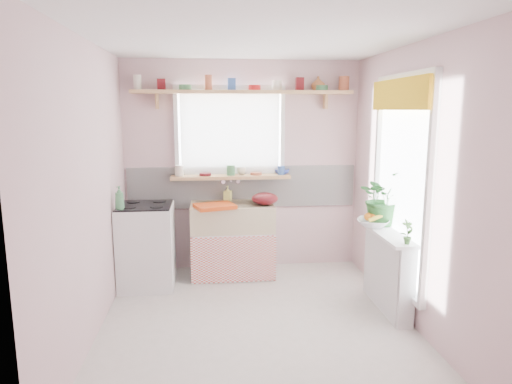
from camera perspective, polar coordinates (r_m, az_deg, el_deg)
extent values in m
plane|color=silver|center=(4.32, 0.09, -16.17)|extent=(3.20, 3.20, 0.00)
plane|color=white|center=(3.91, 0.10, 18.74)|extent=(3.20, 3.20, 0.00)
plane|color=beige|center=(5.50, -1.68, 3.24)|extent=(2.80, 0.00, 2.80)
plane|color=beige|center=(2.38, 4.22, -6.20)|extent=(2.80, 0.00, 2.80)
plane|color=beige|center=(4.03, -20.12, 0.01)|extent=(0.00, 3.20, 3.20)
plane|color=beige|center=(4.30, 18.97, 0.70)|extent=(0.00, 3.20, 3.20)
cube|color=white|center=(5.53, -1.65, 0.64)|extent=(2.74, 0.03, 0.50)
cube|color=pink|center=(5.56, -1.64, -1.39)|extent=(2.74, 0.02, 0.12)
cube|color=white|center=(5.45, -3.28, 7.38)|extent=(1.20, 0.01, 1.00)
cube|color=white|center=(5.39, -3.24, 7.35)|extent=(1.15, 0.02, 0.95)
cube|color=white|center=(4.48, 17.84, 1.13)|extent=(0.01, 1.10, 1.90)
cube|color=gold|center=(4.40, 17.40, 11.59)|extent=(0.03, 1.20, 0.28)
cube|color=white|center=(5.41, -2.98, -7.48)|extent=(0.85, 0.55, 0.55)
cube|color=#D94A3F|center=(5.15, -2.81, -8.43)|extent=(0.95, 0.02, 0.53)
cube|color=beige|center=(5.30, -3.02, -3.10)|extent=(0.95, 0.55, 0.30)
cylinder|color=silver|center=(5.47, -3.20, 1.59)|extent=(0.03, 0.22, 0.03)
cube|color=white|center=(5.16, -13.51, -6.62)|extent=(0.58, 0.58, 0.90)
cube|color=black|center=(5.05, -13.72, -1.67)|extent=(0.56, 0.56, 0.02)
cylinder|color=black|center=(4.93, -15.55, -1.85)|extent=(0.14, 0.14, 0.01)
cylinder|color=black|center=(4.89, -12.32, -1.81)|extent=(0.14, 0.14, 0.01)
cylinder|color=black|center=(5.20, -15.05, -1.21)|extent=(0.14, 0.14, 0.01)
cylinder|color=black|center=(5.17, -11.99, -1.16)|extent=(0.14, 0.14, 0.01)
cube|color=white|center=(4.66, 16.16, -9.57)|extent=(0.15, 0.90, 0.75)
cube|color=white|center=(4.53, 16.05, -5.01)|extent=(0.22, 0.95, 0.03)
cube|color=tan|center=(5.39, -3.16, 1.90)|extent=(1.40, 0.22, 0.04)
cube|color=tan|center=(5.34, -1.62, 12.38)|extent=(2.52, 0.24, 0.04)
cylinder|color=silver|center=(5.38, -14.59, 12.89)|extent=(0.11, 0.11, 0.12)
cylinder|color=#590F14|center=(5.35, -11.74, 13.02)|extent=(0.11, 0.11, 0.12)
cylinder|color=#3F7F4C|center=(5.33, -8.85, 12.80)|extent=(0.11, 0.11, 0.06)
cylinder|color=#A55133|center=(5.32, -5.96, 13.19)|extent=(0.11, 0.11, 0.12)
cylinder|color=#3359A5|center=(5.33, -3.06, 13.23)|extent=(0.11, 0.11, 0.12)
cylinder|color=red|center=(5.35, -0.18, 12.91)|extent=(0.11, 0.11, 0.06)
cylinder|color=silver|center=(5.38, 2.67, 13.20)|extent=(0.11, 0.11, 0.12)
cylinder|color=#590F14|center=(5.43, 5.48, 13.14)|extent=(0.11, 0.11, 0.12)
cylinder|color=#3F7F4C|center=(5.49, 8.23, 12.74)|extent=(0.11, 0.11, 0.06)
cylinder|color=#A55133|center=(5.56, 10.93, 12.94)|extent=(0.11, 0.11, 0.12)
cylinder|color=silver|center=(5.38, -9.78, 2.61)|extent=(0.11, 0.11, 0.12)
cylinder|color=#590F14|center=(5.37, -6.48, 2.68)|extent=(0.11, 0.11, 0.12)
cylinder|color=#3F7F4C|center=(5.38, -3.17, 2.42)|extent=(0.11, 0.11, 0.06)
cylinder|color=#A55133|center=(5.40, 0.12, 2.79)|extent=(0.11, 0.11, 0.12)
cylinder|color=#3359A5|center=(5.44, 3.37, 2.83)|extent=(0.11, 0.11, 0.12)
cube|color=#CF4512|center=(5.06, -5.18, -1.78)|extent=(0.49, 0.43, 0.04)
ellipsoid|color=#540E14|center=(5.22, 1.11, -0.83)|extent=(0.35, 0.35, 0.14)
imported|color=#28642A|center=(4.75, 15.61, -0.68)|extent=(0.62, 0.59, 0.55)
imported|color=white|center=(4.69, 14.46, -3.76)|extent=(0.42, 0.42, 0.08)
imported|color=#366127|center=(4.15, 18.40, -4.76)|extent=(0.14, 0.11, 0.22)
imported|color=#E8DF67|center=(5.44, -3.56, -0.17)|extent=(0.11, 0.11, 0.18)
imported|color=beige|center=(5.45, -1.83, 2.68)|extent=(0.15, 0.15, 0.09)
imported|color=#3449AC|center=(5.51, 3.26, 2.58)|extent=(0.21, 0.21, 0.06)
imported|color=#B86D38|center=(5.54, 7.77, 13.28)|extent=(0.19, 0.19, 0.17)
imported|color=#448955|center=(4.85, -16.71, -0.71)|extent=(0.12, 0.12, 0.24)
sphere|color=orange|center=(4.67, 14.49, -3.05)|extent=(0.08, 0.08, 0.08)
sphere|color=orange|center=(4.72, 15.05, -2.94)|extent=(0.08, 0.08, 0.08)
sphere|color=orange|center=(4.67, 13.83, -3.02)|extent=(0.08, 0.08, 0.08)
cylinder|color=yellow|center=(4.63, 14.95, -3.06)|extent=(0.18, 0.04, 0.10)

